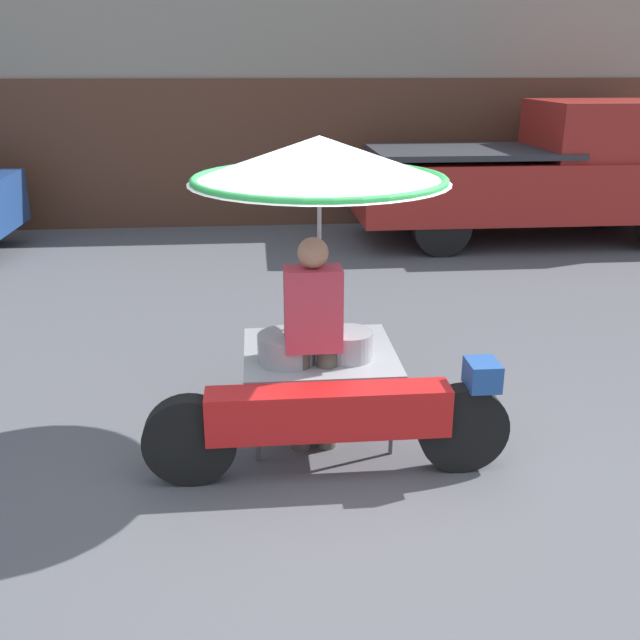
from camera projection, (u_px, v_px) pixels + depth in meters
ground_plane at (363, 486)px, 4.57m from camera, size 36.00×36.00×0.00m
shopfront_building at (289, 110)px, 12.36m from camera, size 28.00×2.06×3.59m
vendor_motorcycle_cart at (321, 222)px, 4.68m from camera, size 2.37×1.74×2.12m
vendor_person at (313, 336)px, 4.76m from camera, size 0.38×0.22×1.51m
pickup_truck at (548, 175)px, 10.61m from camera, size 5.47×1.83×2.05m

